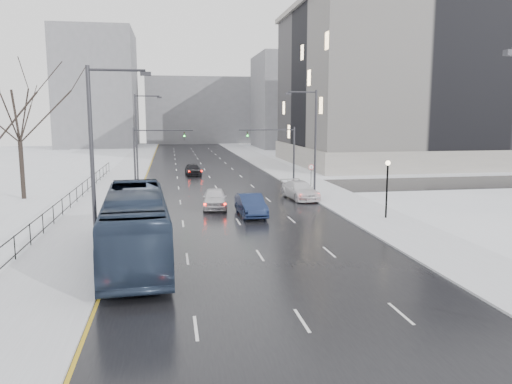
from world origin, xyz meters
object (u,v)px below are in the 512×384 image
sedan_center_near (215,198)px  mast_signal_left (145,151)px  lamppost_r_mid (387,181)px  sedan_right_near (251,205)px  streetlight_r_mid (313,139)px  mast_signal_right (284,149)px  streetlight_l_far (139,135)px  no_uturn_sign (311,170)px  streetlight_l_near (97,161)px  bus (136,226)px  sedan_center_far (193,169)px  tree_park_e (24,200)px  sedan_right_far (300,190)px

sedan_center_near → mast_signal_left: bearing=122.8°
lamppost_r_mid → sedan_right_near: lamppost_r_mid is taller
streetlight_r_mid → mast_signal_right: size_ratio=1.54×
streetlight_l_far → no_uturn_sign: streetlight_l_far is taller
mast_signal_left → sedan_right_near: 17.56m
mast_signal_left → streetlight_l_near: bearing=-91.7°
bus → sedan_center_near: (5.47, 14.38, -1.05)m
streetlight_l_near → no_uturn_sign: bearing=54.1°
mast_signal_left → sedan_center_near: (6.11, -11.33, -3.23)m
mast_signal_right → no_uturn_sign: 4.77m
streetlight_l_near → sedan_center_far: streetlight_l_near is taller
bus → sedan_center_near: bus is taller
bus → sedan_right_near: bus is taller
streetlight_l_near → no_uturn_sign: (17.37, 24.00, -3.32)m
sedan_center_near → sedan_center_far: 23.64m
mast_signal_right → mast_signal_left: same height
bus → sedan_center_far: size_ratio=3.02×
bus → streetlight_l_far: bearing=89.5°
mast_signal_left → no_uturn_sign: mast_signal_left is taller
tree_park_e → streetlight_l_near: (10.03, -24.00, 5.62)m
streetlight_l_near → streetlight_l_far: bearing=90.0°
tree_park_e → sedan_center_far: (16.26, 16.30, 0.80)m
lamppost_r_mid → no_uturn_sign: (-1.80, 14.00, -0.64)m
lamppost_r_mid → mast_signal_right: (-3.67, 18.00, 1.16)m
lamppost_r_mid → sedan_right_far: (-4.01, 9.93, -2.09)m
streetlight_l_far → sedan_center_far: 11.44m
sedan_center_near → streetlight_l_near: bearing=-108.2°
sedan_right_far → mast_signal_right: bearing=80.4°
sedan_center_far → sedan_right_far: bearing=-71.5°
streetlight_l_far → bus: streetlight_l_far is taller
mast_signal_left → no_uturn_sign: 17.10m
tree_park_e → streetlight_l_far: size_ratio=1.35×
streetlight_r_mid → tree_park_e: bearing=171.4°
sedan_center_far → bus: bearing=-102.3°
streetlight_r_mid → mast_signal_right: (-0.84, 8.00, -1.51)m
mast_signal_right → lamppost_r_mid: bearing=-78.5°
lamppost_r_mid → no_uturn_sign: lamppost_r_mid is taller
sedan_right_far → sedan_right_near: bearing=-136.9°
streetlight_l_far → mast_signal_left: (0.84, -4.00, -1.51)m
streetlight_l_near → lamppost_r_mid: size_ratio=2.34×
streetlight_r_mid → sedan_right_far: 4.91m
streetlight_l_far → sedan_right_far: bearing=-38.5°
streetlight_l_near → sedan_center_near: 18.67m
tree_park_e → sedan_right_near: 22.36m
sedan_right_near → sedan_center_near: bearing=122.1°
sedan_center_near → streetlight_r_mid: bearing=23.9°
streetlight_r_mid → bus: (-14.85, -17.71, -3.69)m
no_uturn_sign → sedan_center_near: size_ratio=0.55×
sedan_right_far → sedan_center_far: 22.24m
streetlight_l_near → mast_signal_right: size_ratio=1.54×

